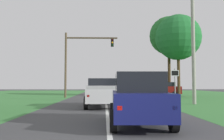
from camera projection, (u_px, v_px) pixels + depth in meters
ground_plane at (106, 105)px, 17.76m from camera, size 120.00×120.00×0.00m
lane_centre_stripe at (110, 139)px, 6.79m from camera, size 0.16×43.51×0.01m
red_suv_near at (138, 98)px, 9.17m from camera, size 2.21×4.46×1.92m
pickup_truck_lead at (101, 93)px, 16.35m from camera, size 2.26×5.37×1.88m
traffic_light at (79, 55)px, 28.56m from camera, size 6.11×0.40×7.52m
keep_moving_sign at (175, 81)px, 18.68m from camera, size 0.60×0.09×2.71m
oak_tree_right at (178, 37)px, 30.13m from camera, size 5.56×5.56×10.05m
crossing_suv_far at (161, 89)px, 30.76m from camera, size 4.87×2.24×1.80m
utility_pole_right at (193, 38)px, 19.04m from camera, size 0.28×0.28×10.16m
extra_tree_1 at (169, 36)px, 31.98m from camera, size 4.96×4.96×10.32m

